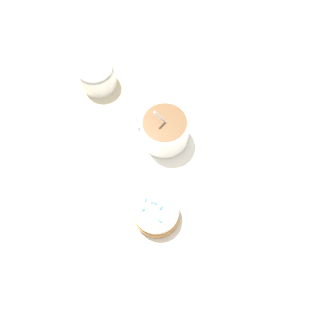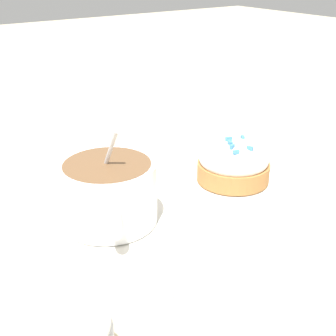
{
  "view_description": "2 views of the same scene",
  "coord_description": "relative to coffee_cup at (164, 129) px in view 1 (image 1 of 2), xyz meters",
  "views": [
    {
      "loc": [
        -0.23,
        -0.02,
        0.6
      ],
      "look_at": [
        -0.0,
        -0.01,
        0.03
      ],
      "focal_mm": 35.0,
      "sensor_mm": 36.0,
      "label": 1
    },
    {
      "loc": [
        0.27,
        0.37,
        0.25
      ],
      "look_at": [
        -0.0,
        -0.01,
        0.03
      ],
      "focal_mm": 50.0,
      "sensor_mm": 36.0,
      "label": 2
    }
  ],
  "objects": [
    {
      "name": "ground_plane",
      "position": [
        -0.08,
        -0.01,
        -0.04
      ],
      "size": [
        3.0,
        3.0,
        0.0
      ],
      "primitive_type": "plane",
      "color": "#C6B793"
    },
    {
      "name": "paper_napkin",
      "position": [
        -0.08,
        -0.01,
        -0.04
      ],
      "size": [
        0.29,
        0.29,
        0.0
      ],
      "color": "white",
      "rests_on": "ground_plane"
    },
    {
      "name": "coffee_cup",
      "position": [
        0.0,
        0.0,
        0.0
      ],
      "size": [
        0.09,
        0.12,
        0.1
      ],
      "color": "white",
      "rests_on": "paper_napkin"
    },
    {
      "name": "frosted_pastry",
      "position": [
        -0.16,
        0.0,
        -0.01
      ],
      "size": [
        0.08,
        0.08,
        0.05
      ],
      "color": "#B2753D",
      "rests_on": "paper_napkin"
    },
    {
      "name": "sugar_bowl",
      "position": [
        0.12,
        0.15,
        -0.0
      ],
      "size": [
        0.08,
        0.08,
        0.07
      ],
      "color": "white",
      "rests_on": "ground_plane"
    }
  ]
}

